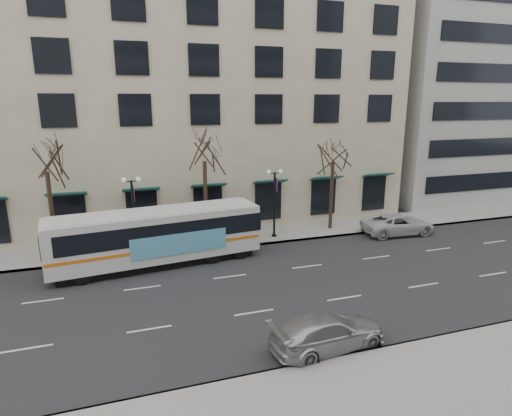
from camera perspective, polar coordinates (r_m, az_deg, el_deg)
name	(u,v)px	position (r m, az deg, el deg)	size (l,w,h in m)	color
ground	(241,293)	(23.50, -2.04, -11.24)	(160.00, 160.00, 0.00)	black
sidewalk_far	(270,234)	(32.90, 1.93, -3.50)	(80.00, 4.00, 0.15)	gray
building_hotel	(154,78)	(41.60, -13.49, 16.51)	(40.00, 20.00, 24.00)	tan
building_office	(461,31)	(56.57, 25.69, 20.47)	(25.00, 20.00, 35.00)	#999993
tree_far_left	(45,156)	(29.67, -26.32, 6.19)	(3.60, 3.60, 8.34)	black
tree_far_mid	(204,147)	(29.94, -6.94, 8.02)	(3.60, 3.60, 8.55)	black
tree_far_right	(333,149)	(33.42, 10.29, 7.71)	(3.60, 3.60, 8.06)	black
lamp_post_left	(134,211)	(29.48, -16.01, -0.37)	(1.22, 0.45, 5.21)	black
lamp_post_right	(275,200)	(31.41, 2.49, 1.07)	(1.22, 0.45, 5.21)	black
city_bus	(158,235)	(27.32, -12.90, -3.56)	(13.18, 4.30, 3.51)	silver
silver_car	(328,332)	(18.76, 9.57, -15.99)	(2.05, 5.03, 1.46)	#B4B6BD
white_pickup	(398,224)	(34.74, 18.40, -2.07)	(2.58, 5.59, 1.55)	#BCBCBC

